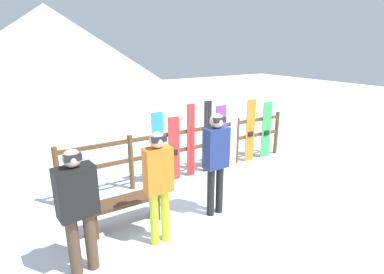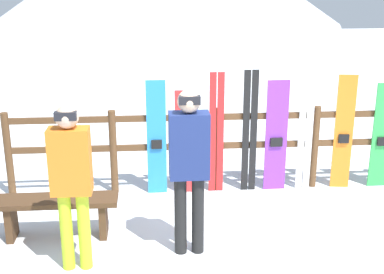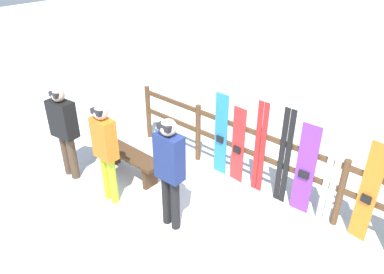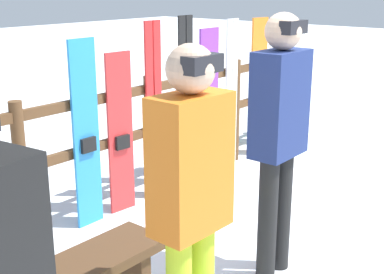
# 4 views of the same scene
# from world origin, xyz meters

# --- Properties ---
(ground_plane) EXTENTS (40.00, 40.00, 0.00)m
(ground_plane) POSITION_xyz_m (0.00, 0.00, 0.00)
(ground_plane) COLOR white
(fence) EXTENTS (5.61, 0.10, 1.16)m
(fence) POSITION_xyz_m (0.00, 1.63, 0.69)
(fence) COLOR brown
(fence) RESTS_ON ground
(bench) EXTENTS (1.38, 0.36, 0.48)m
(bench) POSITION_xyz_m (-1.95, 0.42, 0.36)
(bench) COLOR #4C331E
(bench) RESTS_ON ground
(person_orange) EXTENTS (0.40, 0.23, 1.73)m
(person_orange) POSITION_xyz_m (-1.65, -0.26, 1.02)
(person_orange) COLOR #B7D826
(person_orange) RESTS_ON ground
(person_navy) EXTENTS (0.41, 0.24, 1.81)m
(person_navy) POSITION_xyz_m (-0.48, -0.03, 1.07)
(person_navy) COLOR black
(person_navy) RESTS_ON ground
(snowboard_blue) EXTENTS (0.26, 0.06, 1.56)m
(snowboard_blue) POSITION_xyz_m (-0.80, 1.57, 0.78)
(snowboard_blue) COLOR #288CE0
(snowboard_blue) RESTS_ON ground
(snowboard_red) EXTENTS (0.26, 0.07, 1.42)m
(snowboard_red) POSITION_xyz_m (-0.42, 1.57, 0.71)
(snowboard_red) COLOR red
(snowboard_red) RESTS_ON ground
(ski_pair_red) EXTENTS (0.20, 0.02, 1.66)m
(ski_pair_red) POSITION_xyz_m (0.00, 1.58, 0.83)
(ski_pair_red) COLOR red
(ski_pair_red) RESTS_ON ground
(ski_pair_black) EXTENTS (0.20, 0.02, 1.68)m
(ski_pair_black) POSITION_xyz_m (0.45, 1.58, 0.84)
(ski_pair_black) COLOR black
(ski_pair_black) RESTS_ON ground
(snowboard_purple) EXTENTS (0.30, 0.06, 1.54)m
(snowboard_purple) POSITION_xyz_m (0.82, 1.57, 0.77)
(snowboard_purple) COLOR purple
(snowboard_purple) RESTS_ON ground
(ski_pair_white) EXTENTS (0.19, 0.02, 1.61)m
(ski_pair_white) POSITION_xyz_m (1.22, 1.58, 0.81)
(ski_pair_white) COLOR white
(ski_pair_white) RESTS_ON ground
(snowboard_orange) EXTENTS (0.25, 0.08, 1.60)m
(snowboard_orange) POSITION_xyz_m (1.74, 1.57, 0.79)
(snowboard_orange) COLOR orange
(snowboard_orange) RESTS_ON ground
(snowboard_green) EXTENTS (0.31, 0.06, 1.48)m
(snowboard_green) POSITION_xyz_m (2.31, 1.57, 0.73)
(snowboard_green) COLOR green
(snowboard_green) RESTS_ON ground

